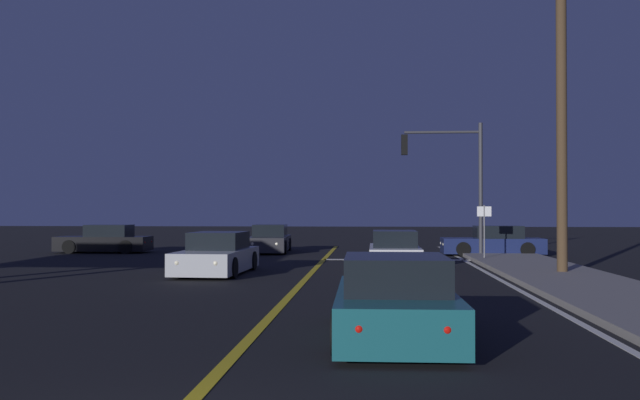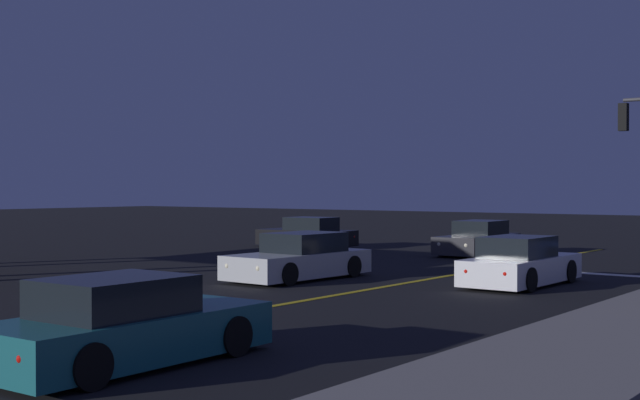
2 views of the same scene
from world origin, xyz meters
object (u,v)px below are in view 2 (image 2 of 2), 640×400
object	(u,v)px
car_mid_block_white	(520,264)
car_parked_curb_teal	(125,327)
car_following_oncoming_silver	(300,259)
car_distant_tail_charcoal	(478,240)
car_far_approaching_black	(307,234)

from	to	relation	value
car_mid_block_white	car_parked_curb_teal	distance (m)	13.32
car_parked_curb_teal	car_following_oncoming_silver	bearing A→B (deg)	115.20
car_distant_tail_charcoal	car_following_oncoming_silver	world-z (taller)	same
car_distant_tail_charcoal	car_following_oncoming_silver	size ratio (longest dim) A/B	0.99
car_distant_tail_charcoal	car_parked_curb_teal	distance (m)	22.96
car_distant_tail_charcoal	car_parked_curb_teal	bearing A→B (deg)	100.80
car_distant_tail_charcoal	car_following_oncoming_silver	distance (m)	11.33
car_following_oncoming_silver	car_distant_tail_charcoal	bearing A→B (deg)	-88.24
car_far_approaching_black	car_distant_tail_charcoal	bearing A→B (deg)	-85.47
car_distant_tail_charcoal	car_far_approaching_black	size ratio (longest dim) A/B	1.07
car_mid_block_white	car_parked_curb_teal	bearing A→B (deg)	-91.59
car_distant_tail_charcoal	car_parked_curb_teal	xyz separation A→B (m)	(5.28, -22.34, 0.00)
car_mid_block_white	car_distant_tail_charcoal	world-z (taller)	same
car_following_oncoming_silver	car_parked_curb_teal	bearing A→B (deg)	117.98
car_far_approaching_black	car_parked_curb_teal	bearing A→B (deg)	-150.43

